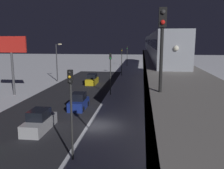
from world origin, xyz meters
name	(u,v)px	position (x,y,z in m)	size (l,w,h in m)	color
ground_plane	(96,126)	(0.00, 0.00, 0.00)	(240.00, 240.00, 0.00)	white
avenue_asphalt	(34,123)	(6.45, 0.00, 0.00)	(11.00, 82.73, 0.01)	#28282D
elevated_railway	(170,76)	(-6.96, 0.00, 5.08)	(5.00, 82.73, 5.84)	gray
subway_train	(154,43)	(-7.05, -34.33, 7.62)	(2.94, 74.07, 3.40)	#999EA8
rail_signal	(162,35)	(-5.29, 10.73, 8.57)	(0.36, 0.41, 4.00)	black
sedan_blue	(79,102)	(3.25, -5.79, 0.78)	(1.91, 4.04, 1.97)	navy
sedan_yellow	(92,80)	(5.05, -22.71, 0.80)	(1.80, 4.26, 1.97)	gold
sedan_silver	(39,122)	(5.05, 1.79, 0.80)	(1.80, 4.69, 1.97)	#B2B2B7
traffic_light_near	(71,102)	(0.35, 7.02, 4.20)	(0.32, 0.44, 6.40)	#2D2D2D
traffic_light_mid	(110,68)	(0.35, -13.90, 4.20)	(0.32, 0.44, 6.40)	#2D2D2D
traffic_light_far	(122,58)	(0.35, -34.82, 4.20)	(0.32, 0.44, 6.40)	#2D2D2D
traffic_light_distant	(127,53)	(0.35, -55.75, 4.20)	(0.32, 0.44, 6.40)	#2D2D2D
commercial_billboard	(11,50)	(15.14, -12.15, 6.83)	(4.80, 0.36, 8.90)	#4C4C51
street_lamp_far	(58,58)	(12.52, -25.00, 4.81)	(1.35, 0.44, 7.65)	#38383D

